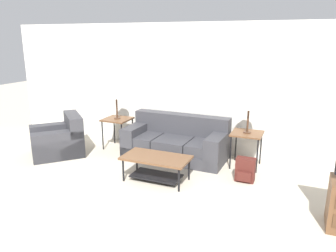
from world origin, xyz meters
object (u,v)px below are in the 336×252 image
object	(u,v)px
couch	(176,143)
armchair	(59,141)
backpack	(245,170)
table_lamp_left	(116,93)
table_lamp_right	(249,103)
coffee_table	(156,163)
side_table_left	(117,122)
side_table_right	(247,136)

from	to	relation	value
couch	armchair	world-z (taller)	couch
couch	backpack	size ratio (longest dim) A/B	5.01
table_lamp_left	backpack	bearing A→B (deg)	-13.02
armchair	table_lamp_left	size ratio (longest dim) A/B	2.00
armchair	table_lamp_right	distance (m)	3.82
couch	coffee_table	size ratio (longest dim) A/B	1.82
couch	backpack	xyz separation A→B (m)	(1.47, -0.61, -0.10)
side_table_left	side_table_right	size ratio (longest dim) A/B	1.00
armchair	coffee_table	world-z (taller)	armchair
couch	table_lamp_right	world-z (taller)	table_lamp_right
side_table_left	table_lamp_right	bearing A→B (deg)	0.00
side_table_right	table_lamp_left	bearing A→B (deg)	180.00
side_table_left	table_lamp_right	distance (m)	2.79
coffee_table	table_lamp_left	bearing A→B (deg)	140.69
coffee_table	table_lamp_right	bearing A→B (deg)	43.78
coffee_table	backpack	xyz separation A→B (m)	(1.37, 0.55, -0.12)
coffee_table	table_lamp_right	size ratio (longest dim) A/B	1.65
armchair	side_table_left	xyz separation A→B (m)	(0.90, 0.81, 0.30)
side_table_right	side_table_left	bearing A→B (deg)	180.00
side_table_left	backpack	xyz separation A→B (m)	(2.83, -0.65, -0.39)
couch	backpack	distance (m)	1.60
couch	table_lamp_left	distance (m)	1.63
armchair	side_table_left	world-z (taller)	armchair
table_lamp_right	backpack	bearing A→B (deg)	-80.37
armchair	coffee_table	size ratio (longest dim) A/B	1.21
backpack	table_lamp_left	bearing A→B (deg)	166.98
couch	coffee_table	xyz separation A→B (m)	(0.11, -1.16, 0.01)
couch	table_lamp_right	size ratio (longest dim) A/B	3.00
armchair	side_table_right	bearing A→B (deg)	12.55
coffee_table	side_table_right	distance (m)	1.76
armchair	side_table_left	distance (m)	1.24
backpack	side_table_left	bearing A→B (deg)	166.98
side_table_right	couch	bearing A→B (deg)	-178.05
table_lamp_left	table_lamp_right	size ratio (longest dim) A/B	1.00
couch	side_table_left	distance (m)	1.39
side_table_right	table_lamp_right	bearing A→B (deg)	90.00
side_table_left	side_table_right	bearing A→B (deg)	0.00
side_table_left	backpack	world-z (taller)	side_table_left
coffee_table	side_table_left	world-z (taller)	side_table_left
backpack	armchair	bearing A→B (deg)	-177.68
table_lamp_right	table_lamp_left	bearing A→B (deg)	180.00
coffee_table	table_lamp_left	xyz separation A→B (m)	(-1.47, 1.20, 0.88)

